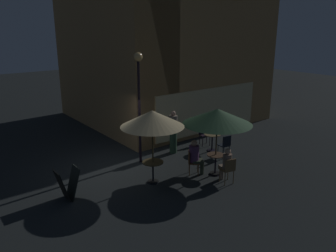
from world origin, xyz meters
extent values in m
plane|color=#212626|center=(0.00, 0.00, 0.00)|extent=(60.00, 60.00, 0.00)
cube|color=tan|center=(6.00, 2.16, 4.45)|extent=(8.96, 2.24, 8.89)
cube|color=tan|center=(2.65, 5.30, 4.45)|extent=(2.24, 8.52, 8.89)
cube|color=beige|center=(5.56, 1.00, 1.25)|extent=(6.27, 0.08, 2.10)
cylinder|color=black|center=(1.06, 0.12, 1.99)|extent=(0.10, 0.10, 3.97)
sphere|color=#FBC774|center=(1.06, 0.12, 4.07)|extent=(0.33, 0.33, 0.33)
cube|color=#222823|center=(-2.16, -1.03, 0.51)|extent=(0.31, 0.55, 0.99)
cube|color=black|center=(-2.52, -1.03, 0.51)|extent=(0.31, 0.55, 0.99)
cylinder|color=black|center=(0.41, -1.67, 0.01)|extent=(0.40, 0.40, 0.03)
cylinder|color=black|center=(0.41, -1.67, 0.37)|extent=(0.06, 0.06, 0.73)
cylinder|color=#483B21|center=(0.41, -1.67, 0.75)|extent=(0.71, 0.71, 0.03)
cylinder|color=black|center=(2.56, -2.48, 0.01)|extent=(0.40, 0.40, 0.03)
cylinder|color=black|center=(2.56, -2.48, 0.37)|extent=(0.06, 0.06, 0.73)
cylinder|color=#513828|center=(2.56, -2.48, 0.75)|extent=(0.62, 0.62, 0.03)
cylinder|color=black|center=(4.17, -0.69, 0.01)|extent=(0.40, 0.40, 0.03)
cylinder|color=black|center=(4.17, -0.69, 0.36)|extent=(0.06, 0.06, 0.71)
cylinder|color=olive|center=(4.17, -0.69, 0.73)|extent=(0.70, 0.70, 0.03)
cylinder|color=black|center=(0.41, -1.67, 0.03)|extent=(0.36, 0.36, 0.06)
cylinder|color=#4B3D21|center=(0.41, -1.67, 1.24)|extent=(0.05, 0.05, 2.49)
cone|color=tan|center=(0.41, -1.67, 2.27)|extent=(2.10, 2.10, 0.54)
cylinder|color=black|center=(2.56, -2.48, 0.03)|extent=(0.36, 0.36, 0.06)
cylinder|color=#493B26|center=(2.56, -2.48, 1.19)|extent=(0.05, 0.05, 2.38)
cone|color=#2D4F31|center=(2.56, -2.48, 2.16)|extent=(2.42, 2.42, 0.54)
cylinder|color=brown|center=(2.18, -1.98, 0.22)|extent=(0.03, 0.03, 0.44)
cylinder|color=brown|center=(1.98, -2.22, 0.22)|extent=(0.03, 0.03, 0.44)
cylinder|color=brown|center=(1.93, -1.78, 0.22)|extent=(0.03, 0.03, 0.44)
cylinder|color=brown|center=(1.74, -2.03, 0.22)|extent=(0.03, 0.03, 0.44)
cube|color=brown|center=(1.96, -2.00, 0.45)|extent=(0.55, 0.55, 0.04)
cube|color=brown|center=(1.82, -1.89, 0.67)|extent=(0.28, 0.33, 0.41)
cylinder|color=brown|center=(2.26, -3.00, 0.24)|extent=(0.03, 0.03, 0.48)
cylinder|color=brown|center=(2.59, -3.08, 0.24)|extent=(0.03, 0.03, 0.48)
cylinder|color=brown|center=(2.18, -3.32, 0.24)|extent=(0.03, 0.03, 0.48)
cylinder|color=brown|center=(2.51, -3.40, 0.24)|extent=(0.03, 0.03, 0.48)
cube|color=brown|center=(2.39, -3.20, 0.50)|extent=(0.51, 0.51, 0.03)
cube|color=brown|center=(2.34, -3.38, 0.71)|extent=(0.42, 0.14, 0.40)
cylinder|color=black|center=(3.93, -1.27, 0.24)|extent=(0.03, 0.03, 0.47)
cylinder|color=black|center=(4.25, -1.31, 0.24)|extent=(0.03, 0.03, 0.47)
cylinder|color=black|center=(3.89, -1.59, 0.24)|extent=(0.03, 0.03, 0.47)
cylinder|color=black|center=(4.21, -1.63, 0.24)|extent=(0.03, 0.03, 0.47)
cube|color=black|center=(4.07, -1.45, 0.49)|extent=(0.45, 0.45, 0.04)
cube|color=black|center=(4.05, -1.63, 0.72)|extent=(0.40, 0.09, 0.42)
cylinder|color=black|center=(4.53, -0.18, 0.23)|extent=(0.03, 0.03, 0.45)
cylinder|color=black|center=(4.21, -0.07, 0.23)|extent=(0.03, 0.03, 0.45)
cylinder|color=black|center=(4.65, 0.14, 0.23)|extent=(0.03, 0.03, 0.45)
cylinder|color=black|center=(4.32, 0.25, 0.23)|extent=(0.03, 0.03, 0.45)
cube|color=black|center=(4.43, 0.04, 0.47)|extent=(0.55, 0.55, 0.04)
cube|color=black|center=(4.49, 0.22, 0.69)|extent=(0.42, 0.18, 0.40)
cube|color=#353F2D|center=(2.07, -2.09, 0.49)|extent=(0.51, 0.51, 0.14)
cylinder|color=#353F2D|center=(2.19, -2.19, 0.24)|extent=(0.14, 0.14, 0.49)
cylinder|color=#623A67|center=(1.96, -2.00, 0.79)|extent=(0.36, 0.36, 0.59)
sphere|color=tan|center=(1.96, -2.00, 1.18)|extent=(0.22, 0.22, 0.22)
cube|color=#816C5A|center=(2.42, -3.06, 0.49)|extent=(0.38, 0.42, 0.14)
cylinder|color=#816C5A|center=(2.46, -2.91, 0.24)|extent=(0.14, 0.14, 0.49)
cylinder|color=#7F6757|center=(2.39, -3.20, 0.77)|extent=(0.30, 0.30, 0.55)
sphere|color=tan|center=(2.39, -3.20, 1.14)|extent=(0.21, 0.21, 0.21)
cylinder|color=#2C4A33|center=(2.71, 0.13, 0.49)|extent=(0.30, 0.30, 0.98)
cylinder|color=gray|center=(2.71, 0.13, 1.30)|extent=(0.35, 0.35, 0.63)
sphere|color=tan|center=(2.71, 0.13, 1.71)|extent=(0.21, 0.21, 0.21)
camera|label=1|loc=(-5.66, -10.42, 5.19)|focal=36.47mm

